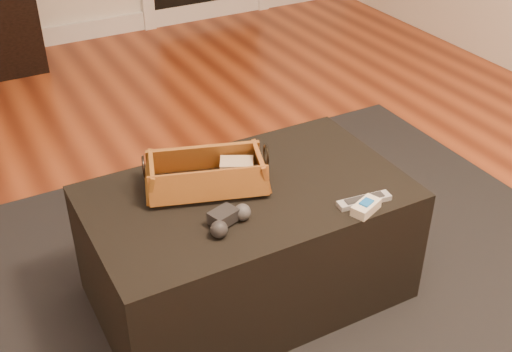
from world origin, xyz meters
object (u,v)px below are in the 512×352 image
cream_gadget (366,207)px  tv_remote (201,184)px  wicker_basket (206,176)px  game_controller (228,219)px  ottoman (248,244)px  silver_remote (364,200)px

cream_gadget → tv_remote: bearing=138.9°
wicker_basket → game_controller: size_ratio=2.59×
ottoman → silver_remote: 0.42m
wicker_basket → silver_remote: size_ratio=2.39×
tv_remote → silver_remote: (0.41, -0.30, -0.01)m
silver_remote → ottoman: bearing=141.1°
wicker_basket → silver_remote: 0.49m
game_controller → cream_gadget: bearing=-18.5°
game_controller → wicker_basket: bearing=81.8°
wicker_basket → cream_gadget: 0.50m
wicker_basket → game_controller: wicker_basket is taller
wicker_basket → silver_remote: (0.38, -0.30, -0.04)m
tv_remote → silver_remote: size_ratio=1.14×
ottoman → cream_gadget: (0.26, -0.26, 0.23)m
ottoman → cream_gadget: bearing=-45.8°
tv_remote → cream_gadget: 0.51m
wicker_basket → cream_gadget: wicker_basket is taller
ottoman → cream_gadget: cream_gadget is taller
wicker_basket → ottoman: bearing=-36.7°
ottoman → game_controller: (-0.13, -0.13, 0.24)m
ottoman → silver_remote: bearing=-38.9°
wicker_basket → game_controller: 0.21m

